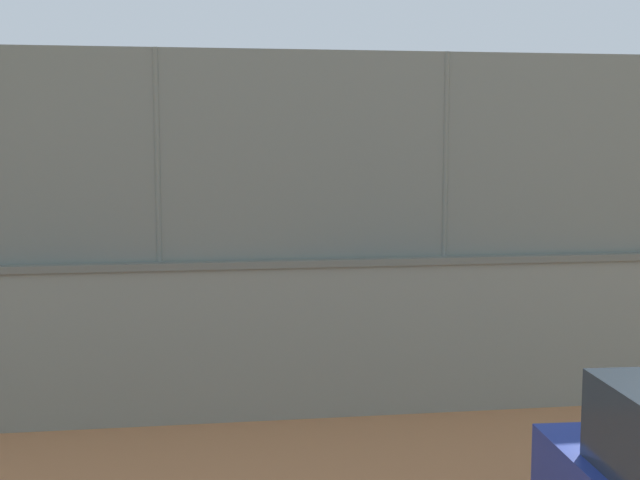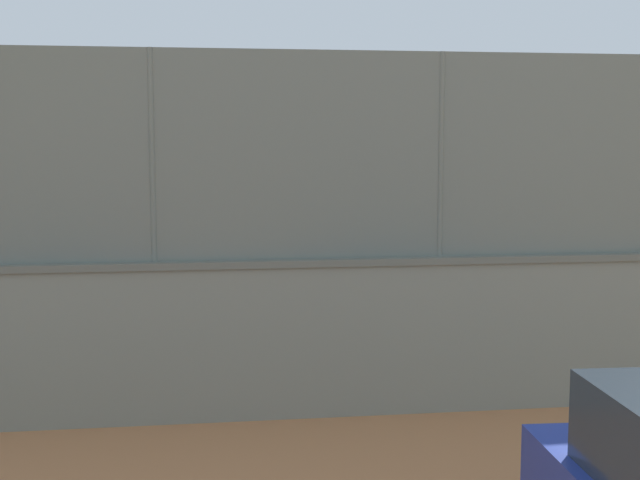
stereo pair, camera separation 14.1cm
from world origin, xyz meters
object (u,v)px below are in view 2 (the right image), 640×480
Objects in this scene: spare_ball_by_wall at (330,385)px; player_foreground_swinging at (255,223)px; player_at_service_line at (369,235)px; sports_ball at (249,259)px.

player_foreground_swinging is at bearing -91.06° from spare_ball_by_wall.
sports_ball is (2.59, -2.58, -0.84)m from player_at_service_line.
spare_ball_by_wall is at bearing 88.94° from player_foreground_swinging.
player_at_service_line reaches higher than sports_ball.
player_at_service_line is at bearing -105.90° from spare_ball_by_wall.
sports_ball is at bearing 78.71° from player_foreground_swinging.
player_foreground_swinging is 1.63m from sports_ball.
player_foreground_swinging is 12.95m from spare_ball_by_wall.
player_foreground_swinging is at bearing -59.89° from player_at_service_line.
player_at_service_line reaches higher than player_foreground_swinging.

